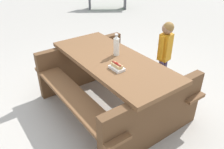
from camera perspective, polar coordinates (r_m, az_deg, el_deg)
ground_plane at (r=3.16m, az=-0.00°, el=-8.23°), size 30.00×30.00×0.00m
picnic_table at (r=2.91m, az=-0.00°, el=-1.36°), size 1.99×1.66×0.75m
soda_bottle at (r=2.80m, az=1.12°, el=7.38°), size 0.07×0.07×0.28m
hotdog_tray at (r=2.51m, az=1.21°, el=1.94°), size 0.20×0.14×0.08m
child_in_coat at (r=3.36m, az=13.34°, el=6.67°), size 0.19×0.25×1.05m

